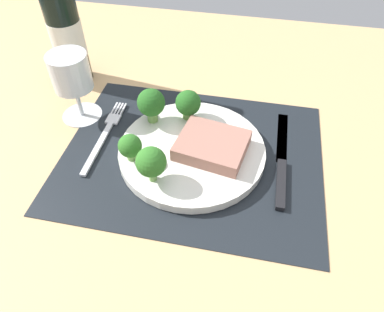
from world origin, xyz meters
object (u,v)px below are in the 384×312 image
object	(u,v)px
wine_glass	(71,77)
knife	(282,164)
plate	(192,151)
steak	(212,145)
fork	(105,135)
wine_bottle	(65,30)

from	to	relation	value
wine_glass	knife	bearing A→B (deg)	-8.70
knife	wine_glass	xyz separation A→B (cm)	(-38.09, 5.83, 8.19)
plate	wine_glass	xyz separation A→B (cm)	(-22.92, 6.36, 7.69)
plate	knife	size ratio (longest dim) A/B	1.08
steak	wine_glass	world-z (taller)	wine_glass
knife	wine_glass	distance (cm)	39.39
wine_glass	fork	bearing A→B (deg)	-37.06
fork	knife	world-z (taller)	knife
steak	knife	distance (cm)	12.05
plate	fork	size ratio (longest dim) A/B	1.30
knife	wine_bottle	distance (cm)	48.55
fork	wine_bottle	world-z (taller)	wine_bottle
plate	fork	distance (cm)	16.45
plate	wine_bottle	distance (cm)	35.47
plate	wine_glass	bearing A→B (deg)	164.49
wine_bottle	knife	bearing A→B (deg)	-21.54
fork	wine_glass	world-z (taller)	wine_glass
plate	steak	size ratio (longest dim) A/B	2.25
fork	wine_glass	distance (cm)	11.62
steak	fork	distance (cm)	19.98
plate	fork	bearing A→B (deg)	175.04
knife	wine_glass	world-z (taller)	wine_glass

